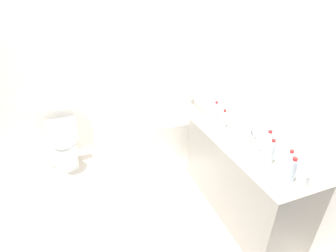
{
  "coord_description": "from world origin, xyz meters",
  "views": [
    {
      "loc": [
        -0.23,
        -2.04,
        2.11
      ],
      "look_at": [
        0.61,
        0.24,
        0.83
      ],
      "focal_mm": 25.86,
      "sensor_mm": 36.0,
      "label": 1
    }
  ],
  "objects_px": {
    "water_bottle_0": "(292,170)",
    "drinking_glass_3": "(305,179)",
    "drinking_glass_2": "(222,116)",
    "sink_basin": "(237,137)",
    "sink_faucet": "(251,133)",
    "water_bottle_4": "(268,144)",
    "water_bottle_3": "(224,119)",
    "drinking_glass_1": "(257,146)",
    "water_bottle_1": "(216,110)",
    "toilet": "(65,146)",
    "drinking_glass_0": "(225,120)",
    "water_bottle_5": "(289,161)",
    "bathtub": "(150,134)",
    "water_bottle_2": "(271,152)",
    "toilet_paper_roll": "(49,165)",
    "bath_mat": "(158,176)"
  },
  "relations": [
    {
      "from": "sink_basin",
      "to": "water_bottle_1",
      "type": "bearing_deg",
      "value": 84.64
    },
    {
      "from": "sink_faucet",
      "to": "drinking_glass_1",
      "type": "xyz_separation_m",
      "value": [
        -0.12,
        -0.24,
        0.01
      ]
    },
    {
      "from": "water_bottle_3",
      "to": "drinking_glass_1",
      "type": "relative_size",
      "value": 2.31
    },
    {
      "from": "water_bottle_1",
      "to": "drinking_glass_0",
      "type": "height_order",
      "value": "water_bottle_1"
    },
    {
      "from": "drinking_glass_0",
      "to": "water_bottle_3",
      "type": "bearing_deg",
      "value": -134.4
    },
    {
      "from": "water_bottle_2",
      "to": "sink_basin",
      "type": "bearing_deg",
      "value": 94.5
    },
    {
      "from": "toilet",
      "to": "water_bottle_4",
      "type": "bearing_deg",
      "value": 46.21
    },
    {
      "from": "water_bottle_5",
      "to": "toilet",
      "type": "bearing_deg",
      "value": 134.68
    },
    {
      "from": "water_bottle_0",
      "to": "drinking_glass_3",
      "type": "height_order",
      "value": "water_bottle_0"
    },
    {
      "from": "water_bottle_1",
      "to": "drinking_glass_3",
      "type": "height_order",
      "value": "water_bottle_1"
    },
    {
      "from": "sink_basin",
      "to": "sink_faucet",
      "type": "xyz_separation_m",
      "value": [
        0.18,
        0.0,
        0.01
      ]
    },
    {
      "from": "sink_faucet",
      "to": "water_bottle_4",
      "type": "xyz_separation_m",
      "value": [
        -0.1,
        -0.34,
        0.09
      ]
    },
    {
      "from": "toilet",
      "to": "water_bottle_2",
      "type": "xyz_separation_m",
      "value": [
        1.79,
        -1.75,
        0.59
      ]
    },
    {
      "from": "drinking_glass_3",
      "to": "bath_mat",
      "type": "distance_m",
      "value": 1.84
    },
    {
      "from": "drinking_glass_2",
      "to": "drinking_glass_3",
      "type": "xyz_separation_m",
      "value": [
        -0.02,
        -1.22,
        0.01
      ]
    },
    {
      "from": "water_bottle_3",
      "to": "drinking_glass_0",
      "type": "bearing_deg",
      "value": 45.6
    },
    {
      "from": "water_bottle_0",
      "to": "water_bottle_2",
      "type": "relative_size",
      "value": 0.9
    },
    {
      "from": "sink_basin",
      "to": "toilet_paper_roll",
      "type": "distance_m",
      "value": 2.56
    },
    {
      "from": "drinking_glass_1",
      "to": "drinking_glass_3",
      "type": "height_order",
      "value": "drinking_glass_3"
    },
    {
      "from": "toilet",
      "to": "water_bottle_4",
      "type": "relative_size",
      "value": 2.64
    },
    {
      "from": "water_bottle_1",
      "to": "water_bottle_5",
      "type": "height_order",
      "value": "water_bottle_1"
    },
    {
      "from": "water_bottle_5",
      "to": "sink_basin",
      "type": "bearing_deg",
      "value": 100.84
    },
    {
      "from": "bathtub",
      "to": "drinking_glass_2",
      "type": "xyz_separation_m",
      "value": [
        0.68,
        -0.81,
        0.55
      ]
    },
    {
      "from": "bathtub",
      "to": "bath_mat",
      "type": "xyz_separation_m",
      "value": [
        -0.08,
        -0.59,
        -0.31
      ]
    },
    {
      "from": "bathtub",
      "to": "toilet",
      "type": "bearing_deg",
      "value": 177.43
    },
    {
      "from": "sink_faucet",
      "to": "water_bottle_2",
      "type": "xyz_separation_m",
      "value": [
        -0.14,
        -0.44,
        0.08
      ]
    },
    {
      "from": "sink_basin",
      "to": "water_bottle_2",
      "type": "height_order",
      "value": "water_bottle_2"
    },
    {
      "from": "drinking_glass_1",
      "to": "toilet_paper_roll",
      "type": "xyz_separation_m",
      "value": [
        -2.09,
        1.61,
        -0.81
      ]
    },
    {
      "from": "bathtub",
      "to": "water_bottle_2",
      "type": "bearing_deg",
      "value": -70.29
    },
    {
      "from": "bathtub",
      "to": "water_bottle_0",
      "type": "distance_m",
      "value": 2.12
    },
    {
      "from": "water_bottle_1",
      "to": "drinking_glass_1",
      "type": "relative_size",
      "value": 2.34
    },
    {
      "from": "water_bottle_5",
      "to": "toilet_paper_roll",
      "type": "xyz_separation_m",
      "value": [
        -2.14,
        1.94,
        -0.85
      ]
    },
    {
      "from": "water_bottle_2",
      "to": "drinking_glass_0",
      "type": "xyz_separation_m",
      "value": [
        0.04,
        0.79,
        -0.07
      ]
    },
    {
      "from": "bath_mat",
      "to": "toilet_paper_roll",
      "type": "height_order",
      "value": "toilet_paper_roll"
    },
    {
      "from": "water_bottle_1",
      "to": "toilet_paper_roll",
      "type": "height_order",
      "value": "water_bottle_1"
    },
    {
      "from": "water_bottle_4",
      "to": "drinking_glass_0",
      "type": "relative_size",
      "value": 2.94
    },
    {
      "from": "drinking_glass_0",
      "to": "drinking_glass_2",
      "type": "height_order",
      "value": "same"
    },
    {
      "from": "sink_basin",
      "to": "bath_mat",
      "type": "xyz_separation_m",
      "value": [
        -0.65,
        0.67,
        -0.84
      ]
    },
    {
      "from": "toilet",
      "to": "drinking_glass_0",
      "type": "bearing_deg",
      "value": 60.35
    },
    {
      "from": "toilet",
      "to": "sink_faucet",
      "type": "bearing_deg",
      "value": 53.97
    },
    {
      "from": "bathtub",
      "to": "drinking_glass_0",
      "type": "xyz_separation_m",
      "value": [
        0.65,
        -0.91,
        0.55
      ]
    },
    {
      "from": "sink_faucet",
      "to": "drinking_glass_1",
      "type": "bearing_deg",
      "value": -115.33
    },
    {
      "from": "bath_mat",
      "to": "water_bottle_1",
      "type": "bearing_deg",
      "value": -12.26
    },
    {
      "from": "bathtub",
      "to": "sink_basin",
      "type": "distance_m",
      "value": 1.48
    },
    {
      "from": "water_bottle_0",
      "to": "water_bottle_2",
      "type": "height_order",
      "value": "water_bottle_2"
    },
    {
      "from": "sink_basin",
      "to": "water_bottle_0",
      "type": "bearing_deg",
      "value": -87.89
    },
    {
      "from": "toilet",
      "to": "sink_faucet",
      "type": "distance_m",
      "value": 2.39
    },
    {
      "from": "sink_faucet",
      "to": "water_bottle_5",
      "type": "relative_size",
      "value": 0.79
    },
    {
      "from": "drinking_glass_2",
      "to": "sink_basin",
      "type": "bearing_deg",
      "value": -102.78
    },
    {
      "from": "water_bottle_1",
      "to": "water_bottle_0",
      "type": "bearing_deg",
      "value": -91.11
    }
  ]
}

